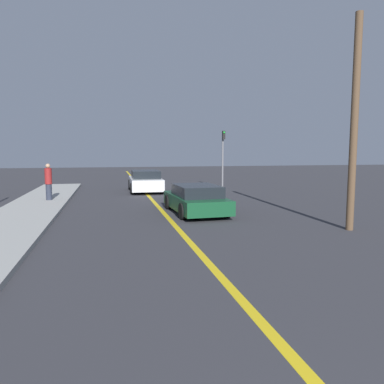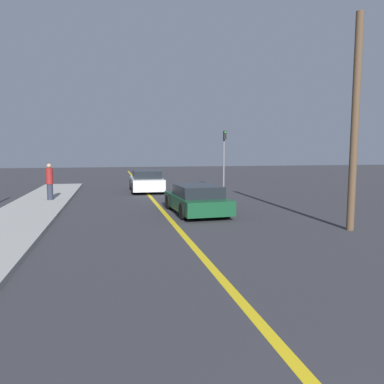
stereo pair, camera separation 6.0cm
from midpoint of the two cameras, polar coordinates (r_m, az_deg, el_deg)
name	(u,v)px [view 1 (the left image)]	position (r m, az deg, el deg)	size (l,w,h in m)	color
road_center_line	(157,205)	(17.92, -5.45, -2.04)	(0.20, 60.00, 0.01)	gold
sidewalk_left	(15,222)	(14.84, -25.50, -4.11)	(2.61, 29.28, 0.15)	#9E9E99
car_near_right_lane	(196,199)	(15.56, 0.49, -1.12)	(2.15, 4.38, 1.20)	#144728
car_ahead_center	(145,181)	(23.95, -7.19, 1.64)	(2.07, 4.46, 1.35)	silver
pedestrian_mid_group	(48,182)	(19.92, -21.11, 1.47)	(0.34, 0.34, 1.81)	#282D3D
traffic_light	(223,154)	(25.00, 4.66, 5.85)	(0.18, 0.40, 3.88)	slate
utility_pole	(354,124)	(13.22, 23.36, 9.48)	(0.24, 0.24, 6.90)	brown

